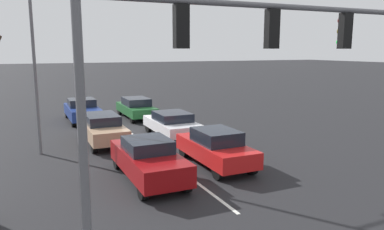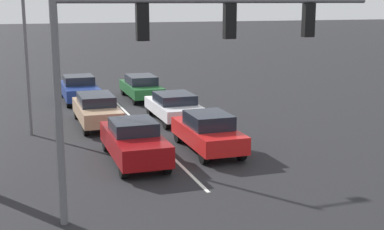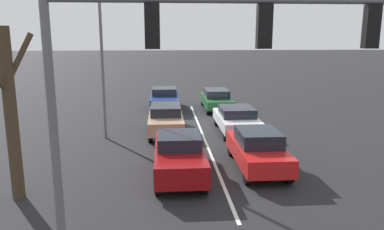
{
  "view_description": "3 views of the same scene",
  "coord_description": "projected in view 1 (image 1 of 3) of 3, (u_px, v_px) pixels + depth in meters",
  "views": [
    {
      "loc": [
        5.47,
        20.37,
        4.73
      ],
      "look_at": [
        -1.04,
        6.04,
        1.97
      ],
      "focal_mm": 35.0,
      "sensor_mm": 36.0,
      "label": 1
    },
    {
      "loc": [
        5.36,
        26.22,
        5.76
      ],
      "look_at": [
        -0.78,
        7.63,
        1.58
      ],
      "focal_mm": 50.0,
      "sensor_mm": 36.0,
      "label": 2
    },
    {
      "loc": [
        2.0,
        20.81,
        5.02
      ],
      "look_at": [
        0.87,
        6.08,
        1.91
      ],
      "focal_mm": 35.0,
      "sensor_mm": 36.0,
      "label": 3
    }
  ],
  "objects": [
    {
      "name": "traffic_signal_gantry",
      "position": [
        210.0,
        55.0,
        8.59
      ],
      "size": [
        8.95,
        0.37,
        6.15
      ],
      "color": "slate",
      "rests_on": "ground_plane"
    },
    {
      "name": "ground_plane",
      "position": [
        132.0,
        134.0,
        21.31
      ],
      "size": [
        240.0,
        240.0,
        0.0
      ],
      "primitive_type": "plane",
      "color": "black"
    },
    {
      "name": "lane_stripe_left_divider",
      "position": [
        147.0,
        145.0,
        18.78
      ],
      "size": [
        0.12,
        17.64,
        0.01
      ],
      "primitive_type": "cube",
      "color": "silver",
      "rests_on": "ground_plane"
    },
    {
      "name": "car_darkgreen_leftlane_third",
      "position": [
        136.0,
        107.0,
        26.06
      ],
      "size": [
        1.78,
        4.57,
        1.43
      ],
      "color": "#1E5928",
      "rests_on": "ground_plane"
    },
    {
      "name": "street_lamp_right_shoulder",
      "position": [
        37.0,
        39.0,
        16.35
      ],
      "size": [
        1.97,
        0.24,
        9.1
      ],
      "color": "slate",
      "rests_on": "ground_plane"
    },
    {
      "name": "car_navy_midlane_third",
      "position": [
        82.0,
        110.0,
        24.96
      ],
      "size": [
        1.9,
        4.56,
        1.49
      ],
      "color": "navy",
      "rests_on": "ground_plane"
    },
    {
      "name": "car_maroon_midlane_front",
      "position": [
        148.0,
        159.0,
        13.69
      ],
      "size": [
        1.76,
        4.63,
        1.53
      ],
      "color": "maroon",
      "rests_on": "ground_plane"
    },
    {
      "name": "car_white_leftlane_second",
      "position": [
        172.0,
        124.0,
        20.46
      ],
      "size": [
        1.94,
        4.4,
        1.37
      ],
      "color": "silver",
      "rests_on": "ground_plane"
    },
    {
      "name": "car_tan_midlane_second",
      "position": [
        102.0,
        128.0,
        19.11
      ],
      "size": [
        1.75,
        4.75,
        1.48
      ],
      "color": "tan",
      "rests_on": "ground_plane"
    },
    {
      "name": "car_red_leftlane_front",
      "position": [
        216.0,
        147.0,
        15.35
      ],
      "size": [
        1.72,
        4.33,
        1.52
      ],
      "color": "red",
      "rests_on": "ground_plane"
    }
  ]
}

